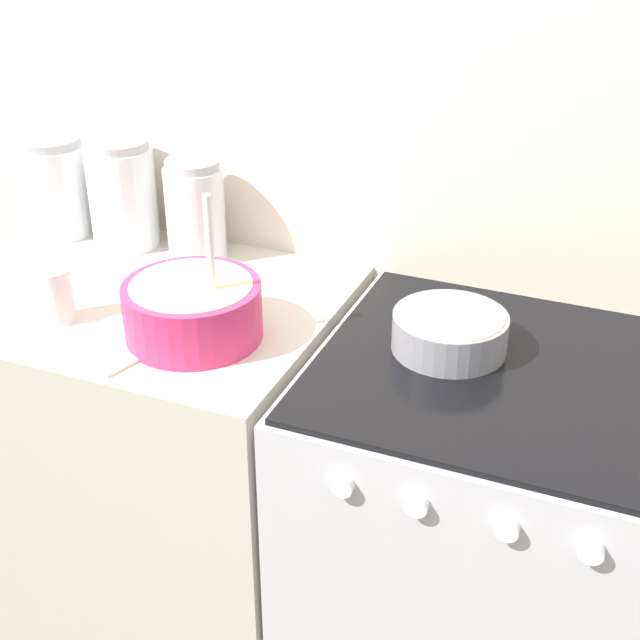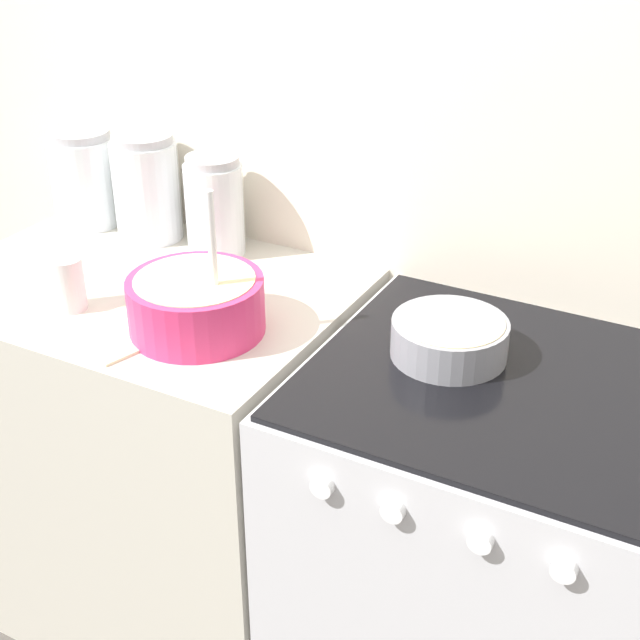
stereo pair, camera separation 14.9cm
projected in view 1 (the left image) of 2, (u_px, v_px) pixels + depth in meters
wall_back at (382, 146)px, 1.92m from camera, size 4.80×0.05×2.40m
countertop_cabinet at (147, 463)px, 2.15m from camera, size 0.90×0.65×0.92m
stove at (488, 558)px, 1.87m from camera, size 0.73×0.67×0.92m
mixing_bowl at (193, 307)px, 1.73m from camera, size 0.27×0.27×0.30m
baking_pan at (450, 331)px, 1.70m from camera, size 0.22×0.22×0.08m
storage_jar_left at (56, 193)px, 2.17m from camera, size 0.16×0.16×0.24m
storage_jar_middle at (123, 201)px, 2.10m from camera, size 0.16×0.16×0.26m
storage_jar_right at (196, 217)px, 2.04m from camera, size 0.14×0.14×0.23m
tin_can at (56, 295)px, 1.79m from camera, size 0.07×0.07×0.11m
recipe_page at (121, 340)px, 1.74m from camera, size 0.23×0.25×0.01m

